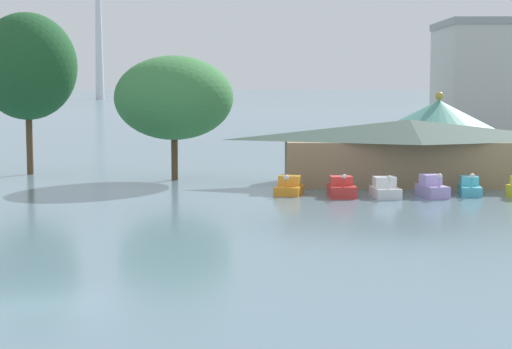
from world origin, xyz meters
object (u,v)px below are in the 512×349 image
at_px(shoreline_tree_mid, 174,98).
at_px(pedal_boat_white, 385,189).
at_px(green_roof_pavilion, 438,132).
at_px(pedal_boat_orange, 289,187).
at_px(boathouse, 409,150).
at_px(pedal_boat_red, 342,189).
at_px(pedal_boat_lavender, 432,188).
at_px(shoreline_tree_tall_left, 27,66).
at_px(pedal_boat_cyan, 470,187).

bearing_deg(shoreline_tree_mid, pedal_boat_white, -33.40).
relative_size(pedal_boat_white, green_roof_pavilion, 0.25).
relative_size(pedal_boat_orange, boathouse, 0.14).
bearing_deg(pedal_boat_red, pedal_boat_white, 81.09).
distance_m(pedal_boat_orange, green_roof_pavilion, 18.63).
bearing_deg(pedal_boat_orange, pedal_boat_lavender, 95.92).
distance_m(boathouse, shoreline_tree_mid, 18.21).
xyz_separation_m(pedal_boat_red, pedal_boat_lavender, (5.95, -0.04, 0.05)).
relative_size(pedal_boat_red, green_roof_pavilion, 0.25).
bearing_deg(shoreline_tree_tall_left, green_roof_pavilion, 1.49).
height_order(pedal_boat_white, pedal_boat_lavender, pedal_boat_lavender).
height_order(pedal_boat_white, pedal_boat_cyan, pedal_boat_cyan).
xyz_separation_m(pedal_boat_orange, pedal_boat_cyan, (12.13, 0.00, -0.01)).
relative_size(pedal_boat_lavender, shoreline_tree_tall_left, 0.21).
bearing_deg(green_roof_pavilion, boathouse, -116.49).
xyz_separation_m(pedal_boat_red, green_roof_pavilion, (9.36, 14.36, 2.92)).
bearing_deg(pedal_boat_orange, pedal_boat_cyan, 103.05).
height_order(pedal_boat_red, pedal_boat_lavender, pedal_boat_lavender).
distance_m(pedal_boat_cyan, shoreline_tree_mid, 23.09).
height_order(pedal_boat_orange, green_roof_pavilion, green_roof_pavilion).
bearing_deg(pedal_boat_red, pedal_boat_orange, -111.44).
bearing_deg(pedal_boat_cyan, pedal_boat_lavender, -59.91).
distance_m(pedal_boat_orange, shoreline_tree_tall_left, 25.65).
xyz_separation_m(pedal_boat_cyan, shoreline_tree_mid, (-20.71, 8.36, 5.85)).
bearing_deg(pedal_boat_lavender, shoreline_tree_mid, -132.81).
height_order(pedal_boat_lavender, green_roof_pavilion, green_roof_pavilion).
xyz_separation_m(pedal_boat_white, shoreline_tree_mid, (-14.82, 9.77, 5.80)).
distance_m(pedal_boat_red, shoreline_tree_mid, 16.36).
height_order(pedal_boat_lavender, pedal_boat_cyan, pedal_boat_lavender).
relative_size(boathouse, shoreline_tree_tall_left, 1.49).
bearing_deg(pedal_boat_lavender, pedal_boat_white, -100.44).
bearing_deg(pedal_boat_red, boathouse, 137.43).
height_order(green_roof_pavilion, shoreline_tree_tall_left, shoreline_tree_tall_left).
bearing_deg(green_roof_pavilion, pedal_boat_white, -114.03).
height_order(pedal_boat_lavender, boathouse, boathouse).
xyz_separation_m(pedal_boat_white, boathouse, (2.78, 7.12, 1.98)).
distance_m(pedal_boat_white, pedal_boat_cyan, 6.05).
xyz_separation_m(pedal_boat_cyan, boathouse, (-3.11, 5.71, 2.03)).
relative_size(pedal_boat_white, pedal_boat_lavender, 0.93).
xyz_separation_m(pedal_boat_orange, pedal_boat_red, (3.41, -1.13, 0.04)).
xyz_separation_m(pedal_boat_white, shoreline_tree_tall_left, (-27.13, 13.77, 8.27)).
relative_size(pedal_boat_red, boathouse, 0.13).
distance_m(pedal_boat_lavender, green_roof_pavilion, 15.08).
distance_m(pedal_boat_white, shoreline_tree_tall_left, 31.53).
relative_size(green_roof_pavilion, shoreline_tree_mid, 1.05).
height_order(boathouse, green_roof_pavilion, green_roof_pavilion).
relative_size(green_roof_pavilion, shoreline_tree_tall_left, 0.76).
distance_m(pedal_boat_red, pedal_boat_white, 2.84).
relative_size(pedal_boat_white, shoreline_tree_tall_left, 0.19).
relative_size(pedal_boat_orange, shoreline_tree_mid, 0.28).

